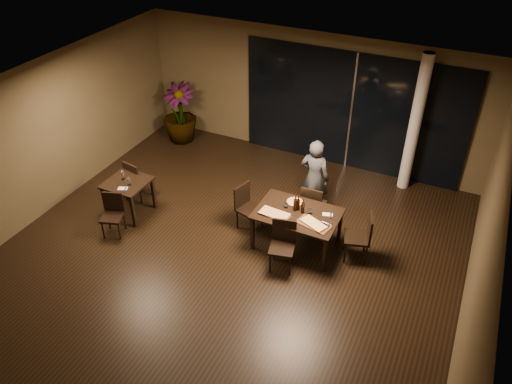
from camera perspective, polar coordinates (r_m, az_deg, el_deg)
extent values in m
plane|color=black|center=(9.23, -3.12, -7.21)|extent=(8.00, 8.00, 0.00)
cube|color=brown|center=(11.55, 6.26, 10.81)|extent=(8.00, 0.10, 3.00)
cube|color=brown|center=(6.08, -22.94, -19.43)|extent=(8.00, 0.10, 3.00)
cube|color=brown|center=(10.61, -23.19, 5.77)|extent=(0.10, 8.00, 3.00)
cube|color=brown|center=(7.61, 24.74, -6.96)|extent=(0.10, 8.00, 3.00)
cube|color=silver|center=(7.54, -3.85, 10.07)|extent=(8.00, 8.00, 0.04)
cube|color=black|center=(11.29, 10.87, 8.93)|extent=(5.00, 0.06, 2.70)
cylinder|color=silver|center=(10.73, 17.69, 7.34)|extent=(0.24, 0.24, 3.00)
cube|color=black|center=(9.00, 4.77, -2.49)|extent=(1.50, 1.00, 0.04)
cube|color=black|center=(9.13, -0.40, -4.76)|extent=(0.06, 0.06, 0.71)
cube|color=black|center=(8.76, 7.82, -7.18)|extent=(0.06, 0.06, 0.71)
cube|color=black|center=(9.76, 1.84, -1.77)|extent=(0.06, 0.06, 0.71)
cube|color=black|center=(9.41, 9.56, -3.90)|extent=(0.06, 0.06, 0.71)
cube|color=black|center=(10.11, -14.54, 1.05)|extent=(0.80, 0.80, 0.04)
cube|color=black|center=(10.32, -16.86, -1.19)|extent=(0.06, 0.06, 0.71)
cube|color=black|center=(9.93, -13.86, -2.20)|extent=(0.06, 0.06, 0.71)
cube|color=black|center=(10.72, -14.59, 0.73)|extent=(0.06, 0.06, 0.71)
cube|color=black|center=(10.35, -11.63, -0.17)|extent=(0.06, 0.06, 0.71)
cube|color=black|center=(9.75, 6.62, -1.47)|extent=(0.43, 0.43, 0.05)
cylinder|color=black|center=(9.98, 7.79, -2.17)|extent=(0.03, 0.03, 0.43)
cylinder|color=black|center=(10.05, 5.92, -1.69)|extent=(0.03, 0.03, 0.43)
cylinder|color=black|center=(9.71, 7.17, -3.30)|extent=(0.03, 0.03, 0.43)
cylinder|color=black|center=(9.79, 5.25, -2.79)|extent=(0.03, 0.03, 0.43)
cube|color=black|center=(9.46, 6.34, -0.93)|extent=(0.42, 0.05, 0.48)
cube|color=black|center=(8.70, 2.98, -6.46)|extent=(0.51, 0.51, 0.05)
cylinder|color=black|center=(8.74, 1.61, -8.11)|extent=(0.03, 0.03, 0.44)
cylinder|color=black|center=(8.70, 3.88, -8.43)|extent=(0.03, 0.03, 0.44)
cylinder|color=black|center=(9.00, 2.03, -6.63)|extent=(0.03, 0.03, 0.44)
cylinder|color=black|center=(8.96, 4.23, -6.93)|extent=(0.03, 0.03, 0.44)
cube|color=black|center=(8.69, 3.25, -4.44)|extent=(0.42, 0.13, 0.48)
cube|color=black|center=(9.56, -0.72, -2.02)|extent=(0.52, 0.52, 0.05)
cylinder|color=black|center=(9.50, -0.62, -3.96)|extent=(0.03, 0.03, 0.44)
cylinder|color=black|center=(9.71, 0.75, -2.98)|extent=(0.03, 0.03, 0.44)
cylinder|color=black|center=(9.69, -2.17, -3.11)|extent=(0.03, 0.03, 0.44)
cylinder|color=black|center=(9.89, -0.79, -2.17)|extent=(0.03, 0.03, 0.44)
cube|color=black|center=(9.52, -1.60, -0.39)|extent=(0.15, 0.42, 0.48)
cube|color=black|center=(9.06, 11.44, -5.13)|extent=(0.55, 0.55, 0.05)
cylinder|color=black|center=(9.33, 10.14, -5.41)|extent=(0.04, 0.04, 0.45)
cylinder|color=black|center=(9.05, 10.15, -6.88)|extent=(0.04, 0.04, 0.45)
cylinder|color=black|center=(9.36, 12.36, -5.57)|extent=(0.04, 0.04, 0.45)
cylinder|color=black|center=(9.09, 12.45, -7.04)|extent=(0.04, 0.04, 0.45)
cube|color=black|center=(8.92, 12.91, -3.99)|extent=(0.17, 0.44, 0.50)
cube|color=black|center=(10.69, -13.15, 1.36)|extent=(0.49, 0.49, 0.05)
cylinder|color=black|center=(10.79, -11.71, 0.53)|extent=(0.03, 0.03, 0.43)
cylinder|color=black|center=(11.01, -12.98, 1.12)|extent=(0.03, 0.03, 0.43)
cylinder|color=black|center=(10.60, -13.04, -0.34)|extent=(0.03, 0.03, 0.43)
cylinder|color=black|center=(10.83, -14.29, 0.28)|extent=(0.03, 0.03, 0.43)
cube|color=black|center=(10.46, -14.09, 1.98)|extent=(0.42, 0.11, 0.48)
cube|color=black|center=(9.82, -16.11, -2.77)|extent=(0.50, 0.50, 0.04)
cylinder|color=black|center=(9.88, -17.09, -4.17)|extent=(0.03, 0.03, 0.40)
cylinder|color=black|center=(9.77, -15.36, -4.33)|extent=(0.03, 0.03, 0.40)
cylinder|color=black|center=(10.11, -16.48, -3.05)|extent=(0.03, 0.03, 0.40)
cylinder|color=black|center=(10.00, -14.77, -3.19)|extent=(0.03, 0.03, 0.40)
cube|color=black|center=(9.82, -15.98, -1.12)|extent=(0.38, 0.16, 0.44)
imported|color=#2F3235|center=(9.84, 6.68, 1.65)|extent=(0.57, 0.39, 1.64)
imported|color=#214C19|center=(12.59, -8.73, 8.89)|extent=(0.84, 0.84, 1.48)
cube|color=#462D16|center=(8.91, 2.12, -2.59)|extent=(0.61, 0.39, 0.01)
cube|color=#4B2718|center=(8.74, 6.59, -3.70)|extent=(0.64, 0.42, 0.01)
cylinder|color=red|center=(9.24, 4.46, -1.14)|extent=(0.29, 0.29, 0.01)
cylinder|color=white|center=(9.08, 3.45, -1.53)|extent=(0.07, 0.07, 0.09)
cylinder|color=white|center=(8.97, 6.18, -2.21)|extent=(0.08, 0.08, 0.09)
cube|color=white|center=(8.77, 7.94, -3.71)|extent=(0.19, 0.13, 0.01)
cube|color=silver|center=(9.00, 8.18, -2.58)|extent=(0.20, 0.15, 0.01)
cube|color=white|center=(9.90, -14.99, 0.37)|extent=(0.21, 0.17, 0.01)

